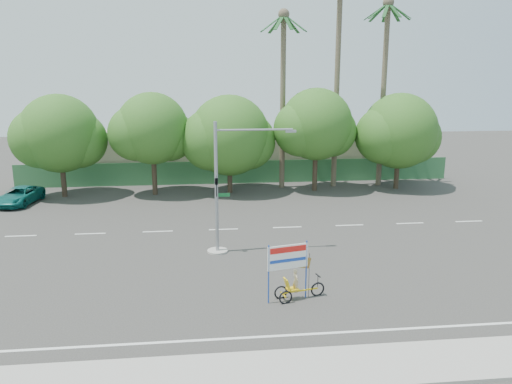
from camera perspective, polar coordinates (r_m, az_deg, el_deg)
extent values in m
plane|color=#33302D|center=(23.62, 2.09, -9.91)|extent=(120.00, 120.00, 0.00)
cube|color=gray|center=(17.04, 5.96, -19.53)|extent=(50.00, 2.40, 0.12)
cube|color=#336B3D|center=(43.90, -1.96, 2.29)|extent=(38.00, 0.08, 2.00)
cube|color=#B8AE92|center=(48.53, -14.28, 4.13)|extent=(12.00, 8.00, 4.00)
cube|color=#B8AE92|center=(49.37, 6.95, 4.35)|extent=(14.00, 8.00, 3.60)
cylinder|color=#473828|center=(41.62, -21.19, 1.87)|extent=(0.40, 0.40, 3.52)
sphere|color=#1F5619|center=(41.17, -21.56, 6.24)|extent=(6.00, 6.00, 6.00)
sphere|color=#1F5619|center=(41.19, -19.57, 5.61)|extent=(4.32, 4.32, 4.32)
sphere|color=#1F5619|center=(41.34, -23.42, 5.65)|extent=(4.56, 4.56, 4.56)
cylinder|color=#473828|center=(40.36, -11.56, 2.32)|extent=(0.40, 0.40, 3.74)
sphere|color=#1F5619|center=(39.88, -11.78, 7.13)|extent=(5.60, 5.60, 5.60)
sphere|color=#1F5619|center=(40.14, -9.90, 6.39)|extent=(4.03, 4.03, 4.03)
sphere|color=#1F5619|center=(39.81, -13.61, 6.53)|extent=(4.26, 4.26, 4.26)
cylinder|color=#473828|center=(40.28, -3.01, 2.24)|extent=(0.40, 0.40, 3.30)
sphere|color=#1F5619|center=(39.83, -3.06, 6.48)|extent=(6.40, 6.40, 6.40)
sphere|color=#1F5619|center=(40.29, -1.02, 5.82)|extent=(4.61, 4.61, 4.61)
sphere|color=#1F5619|center=(39.56, -5.13, 5.96)|extent=(4.86, 4.86, 4.86)
cylinder|color=#473828|center=(41.21, 6.76, 2.81)|extent=(0.40, 0.40, 3.87)
sphere|color=#1F5619|center=(40.74, 6.89, 7.69)|extent=(5.80, 5.80, 5.80)
sphere|color=#1F5619|center=(41.40, 8.55, 6.87)|extent=(4.18, 4.18, 4.18)
sphere|color=#1F5619|center=(40.25, 5.13, 7.16)|extent=(4.41, 4.41, 4.41)
cylinder|color=#473828|center=(43.36, 15.81, 2.62)|extent=(0.40, 0.40, 3.43)
sphere|color=#1F5619|center=(42.93, 16.07, 6.72)|extent=(6.20, 6.20, 6.20)
sphere|color=#1F5619|center=(43.80, 17.58, 6.02)|extent=(4.46, 4.46, 4.46)
sphere|color=#1F5619|center=(42.22, 14.41, 6.29)|extent=(4.71, 4.71, 4.71)
cylinder|color=#70604C|center=(42.51, 9.23, 11.95)|extent=(0.44, 0.44, 17.00)
cylinder|color=#70604C|center=(43.77, 14.32, 10.44)|extent=(0.44, 0.44, 15.00)
sphere|color=#70604C|center=(44.11, 14.90, 20.20)|extent=(0.90, 0.90, 0.90)
cube|color=#1C4C21|center=(44.37, 16.05, 19.23)|extent=(1.91, 0.28, 1.36)
cube|color=#1C4C21|center=(44.85, 15.47, 19.20)|extent=(1.65, 1.44, 1.36)
cube|color=#1C4C21|center=(44.95, 14.61, 19.23)|extent=(0.61, 1.93, 1.36)
cube|color=#1C4C21|center=(44.63, 13.85, 19.32)|extent=(1.20, 1.80, 1.36)
cube|color=#1C4C21|center=(44.04, 13.55, 19.42)|extent=(1.89, 0.92, 1.36)
cube|color=#1C4C21|center=(43.43, 13.85, 19.50)|extent=(1.89, 0.92, 1.36)
cube|color=#1C4C21|center=(43.11, 14.63, 19.51)|extent=(1.20, 1.80, 1.36)
cube|color=#1C4C21|center=(43.23, 15.52, 19.44)|extent=(0.61, 1.93, 1.36)
cube|color=#1C4C21|center=(43.73, 16.08, 19.33)|extent=(1.65, 1.44, 1.36)
cylinder|color=#70604C|center=(41.61, 3.07, 10.01)|extent=(0.44, 0.44, 14.00)
sphere|color=#70604C|center=(41.82, 3.19, 19.63)|extent=(0.90, 0.90, 0.90)
cube|color=#1C4C21|center=(41.91, 4.52, 18.69)|extent=(1.91, 0.28, 1.36)
cube|color=#1C4C21|center=(42.47, 4.06, 18.62)|extent=(1.65, 1.44, 1.36)
cube|color=#1C4C21|center=(42.69, 3.20, 18.61)|extent=(0.61, 1.93, 1.36)
cube|color=#1C4C21|center=(42.48, 2.33, 18.64)|extent=(1.20, 1.80, 1.36)
cube|color=#1C4C21|center=(41.94, 1.85, 18.72)|extent=(1.89, 0.92, 1.36)
cube|color=#1C4C21|center=(41.30, 1.98, 18.80)|extent=(1.89, 0.92, 1.36)
cube|color=#1C4C21|center=(40.88, 2.69, 18.86)|extent=(1.20, 1.80, 1.36)
cube|color=#1C4C21|center=(40.87, 3.65, 18.85)|extent=(0.61, 1.93, 1.36)
cube|color=#1C4C21|center=(41.28, 4.37, 18.78)|extent=(1.65, 1.44, 1.36)
cylinder|color=gray|center=(27.11, -4.42, -6.73)|extent=(1.10, 1.10, 0.10)
cylinder|color=gray|center=(26.15, -4.55, 0.40)|extent=(0.18, 0.18, 7.00)
cylinder|color=gray|center=(25.79, -0.19, 7.13)|extent=(4.00, 0.10, 0.10)
cube|color=gray|center=(26.07, 3.99, 6.95)|extent=(0.55, 0.20, 0.12)
imported|color=black|center=(25.91, -4.54, 0.51)|extent=(0.16, 0.20, 1.00)
cube|color=#14662D|center=(26.24, -3.77, -0.33)|extent=(0.70, 0.04, 0.18)
torus|color=black|center=(22.03, 7.05, -10.97)|extent=(0.64, 0.22, 0.64)
torus|color=black|center=(21.64, 2.85, -11.40)|extent=(0.60, 0.20, 0.60)
torus|color=black|center=(21.20, 3.40, -11.95)|extent=(0.60, 0.20, 0.60)
cube|color=yellow|center=(21.68, 5.12, -11.16)|extent=(1.58, 0.43, 0.06)
cube|color=yellow|center=(21.41, 3.12, -11.62)|extent=(0.19, 0.56, 0.05)
cube|color=yellow|center=(21.49, 4.19, -10.99)|extent=(0.55, 0.49, 0.06)
cube|color=yellow|center=(21.28, 3.57, -10.45)|extent=(0.30, 0.44, 0.51)
cylinder|color=black|center=(21.88, 7.08, -10.06)|extent=(0.03, 0.03, 0.52)
cube|color=black|center=(21.78, 7.10, -9.45)|extent=(0.13, 0.42, 0.04)
imported|color=#CCB284|center=(21.40, 4.56, -10.06)|extent=(0.32, 0.42, 1.02)
cylinder|color=#163CAB|center=(20.78, 1.45, -9.41)|extent=(0.06, 0.06, 2.55)
cylinder|color=#163CAB|center=(21.41, 5.75, -8.78)|extent=(0.06, 0.06, 2.55)
cube|color=white|center=(20.84, 3.66, -7.41)|extent=(1.76, 0.46, 1.04)
cube|color=red|center=(20.70, 3.71, -6.59)|extent=(1.57, 0.38, 0.25)
cube|color=#163CAB|center=(20.86, 3.69, -7.81)|extent=(1.57, 0.38, 0.13)
cylinder|color=black|center=(21.58, 6.08, -9.43)|extent=(0.02, 0.02, 1.98)
cube|color=red|center=(21.21, 5.31, -8.02)|extent=(0.82, 0.21, 0.62)
imported|color=#0D5E57|center=(40.67, -25.41, -0.39)|extent=(2.76, 4.81, 1.26)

